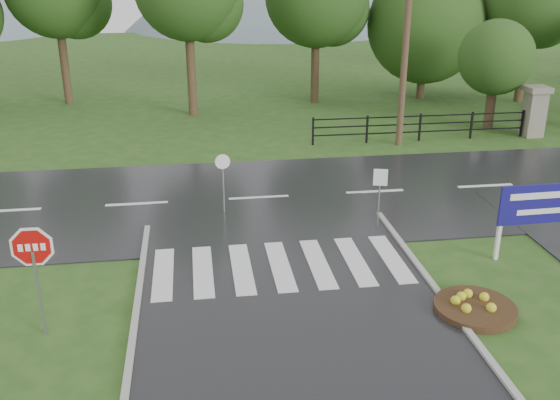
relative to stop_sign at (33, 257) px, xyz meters
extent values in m
plane|color=#2A4E1A|center=(5.42, -2.69, -1.86)|extent=(120.00, 120.00, 0.00)
cube|color=black|center=(5.42, 7.31, -1.86)|extent=(90.00, 8.00, 0.04)
cube|color=silver|center=(2.42, 2.31, -1.80)|extent=(0.50, 2.80, 0.02)
cube|color=silver|center=(3.42, 2.31, -1.80)|extent=(0.50, 2.80, 0.02)
cube|color=silver|center=(4.42, 2.31, -1.80)|extent=(0.50, 2.80, 0.02)
cube|color=silver|center=(5.42, 2.31, -1.80)|extent=(0.50, 2.80, 0.02)
cube|color=silver|center=(6.42, 2.31, -1.80)|extent=(0.50, 2.80, 0.02)
cube|color=silver|center=(7.42, 2.31, -1.80)|extent=(0.50, 2.80, 0.02)
cube|color=silver|center=(8.42, 2.31, -1.80)|extent=(0.50, 2.80, 0.02)
cube|color=gray|center=(18.42, 13.31, -0.86)|extent=(0.80, 0.80, 2.00)
cube|color=#6B6659|center=(18.42, 13.31, 0.26)|extent=(1.00, 1.00, 0.24)
cube|color=black|center=(13.17, 13.31, -1.46)|extent=(9.50, 0.05, 0.05)
cube|color=black|center=(13.17, 13.31, -1.11)|extent=(9.50, 0.05, 0.05)
cube|color=black|center=(13.17, 13.31, -0.76)|extent=(9.50, 0.05, 0.05)
cube|color=black|center=(8.42, 13.31, -1.26)|extent=(0.08, 0.08, 1.20)
cube|color=black|center=(17.92, 13.31, -1.26)|extent=(0.08, 0.08, 1.20)
sphere|color=slate|center=(13.42, 62.31, -19.14)|extent=(48.00, 48.00, 48.00)
sphere|color=slate|center=(41.42, 62.31, -14.82)|extent=(36.00, 36.00, 36.00)
cube|color=#939399|center=(0.00, 0.00, -0.87)|extent=(0.06, 0.06, 1.97)
cylinder|color=white|center=(0.00, 0.01, 0.22)|extent=(1.19, 0.03, 1.19)
cylinder|color=#AA0C0B|center=(0.00, 0.00, 0.22)|extent=(1.03, 0.04, 1.03)
cube|color=silver|center=(11.20, 1.97, -0.87)|extent=(0.10, 0.10, 1.98)
cube|color=navy|center=(12.29, 1.97, -0.32)|extent=(2.38, 0.12, 1.09)
cube|color=white|center=(12.29, 1.94, -0.07)|extent=(1.88, 0.06, 0.18)
cube|color=white|center=(12.29, 1.94, -0.52)|extent=(1.39, 0.05, 0.15)
cylinder|color=#332111|center=(9.50, -0.47, -1.77)|extent=(1.85, 1.85, 0.18)
cube|color=#939399|center=(8.66, 4.44, -0.99)|extent=(0.04, 0.04, 1.74)
cube|color=white|center=(8.66, 4.42, -0.26)|extent=(0.40, 0.14, 0.50)
cylinder|color=#939399|center=(4.20, 6.08, -0.93)|extent=(0.06, 0.06, 1.85)
cylinder|color=white|center=(4.20, 6.06, -0.10)|extent=(0.46, 0.05, 0.46)
cylinder|color=#473523|center=(12.08, 12.81, 2.25)|extent=(0.27, 0.27, 8.21)
cylinder|color=#3D2B1C|center=(17.08, 14.81, -0.48)|extent=(0.41, 0.41, 2.75)
sphere|color=#1E3F13|center=(17.08, 14.81, 1.45)|extent=(3.39, 3.39, 3.39)
camera|label=1|loc=(3.36, -12.00, 5.72)|focal=40.00mm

